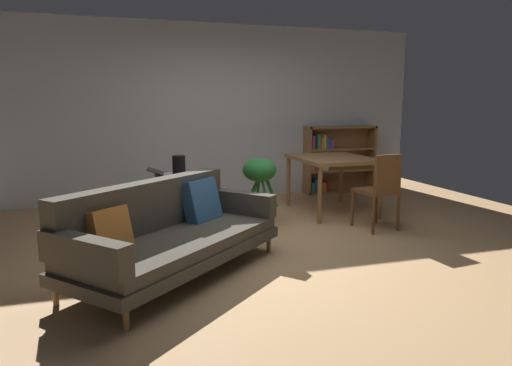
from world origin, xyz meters
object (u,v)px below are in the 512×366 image
object	(u,v)px
potted_floor_plant	(260,179)
media_console	(178,203)
desk_speaker	(179,169)
dining_table	(332,162)
open_laptop	(167,173)
dining_chair_near	(380,188)
bookshelf	(334,160)
fabric_couch	(169,231)

from	to	relation	value
potted_floor_plant	media_console	bearing A→B (deg)	173.67
desk_speaker	dining_table	size ratio (longest dim) A/B	0.24
open_laptop	dining_chair_near	distance (m)	2.58
dining_chair_near	dining_table	bearing A→B (deg)	97.02
potted_floor_plant	bookshelf	size ratio (longest dim) A/B	0.67
dining_table	bookshelf	xyz separation A→B (m)	(0.69, 1.32, -0.14)
dining_chair_near	bookshelf	world-z (taller)	bookshelf
fabric_couch	media_console	bearing A→B (deg)	80.00
desk_speaker	dining_table	xyz separation A→B (m)	(2.15, 0.50, -0.07)
fabric_couch	dining_chair_near	world-z (taller)	dining_chair_near
dining_table	dining_chair_near	xyz separation A→B (m)	(0.12, -1.01, -0.18)
desk_speaker	potted_floor_plant	distance (m)	1.05
potted_floor_plant	dining_chair_near	size ratio (longest dim) A/B	0.90
open_laptop	dining_table	bearing A→B (deg)	-0.48
media_console	open_laptop	size ratio (longest dim) A/B	2.28
bookshelf	fabric_couch	bearing A→B (deg)	-135.65
media_console	bookshelf	world-z (taller)	bookshelf
potted_floor_plant	dining_table	world-z (taller)	potted_floor_plant
desk_speaker	dining_chair_near	world-z (taller)	dining_chair_near
desk_speaker	dining_chair_near	xyz separation A→B (m)	(2.27, -0.52, -0.25)
dining_chair_near	potted_floor_plant	bearing A→B (deg)	150.98
fabric_couch	media_console	world-z (taller)	fabric_couch
media_console	bookshelf	xyz separation A→B (m)	(2.82, 1.52, 0.26)
dining_chair_near	open_laptop	bearing A→B (deg)	156.41
open_laptop	potted_floor_plant	bearing A→B (deg)	-16.73
fabric_couch	dining_chair_near	bearing A→B (deg)	15.23
media_console	bookshelf	size ratio (longest dim) A/B	0.84
fabric_couch	bookshelf	world-z (taller)	bookshelf
potted_floor_plant	fabric_couch	bearing A→B (deg)	-132.18
open_laptop	dining_table	world-z (taller)	dining_table
dining_table	bookshelf	distance (m)	1.50
desk_speaker	bookshelf	size ratio (longest dim) A/B	0.24
fabric_couch	bookshelf	distance (m)	4.32
media_console	dining_table	world-z (taller)	dining_table
open_laptop	dining_chair_near	size ratio (longest dim) A/B	0.50
potted_floor_plant	dining_chair_near	bearing A→B (deg)	-29.02
desk_speaker	potted_floor_plant	world-z (taller)	desk_speaker
fabric_couch	media_console	xyz separation A→B (m)	(0.26, 1.50, -0.08)
desk_speaker	potted_floor_plant	size ratio (longest dim) A/B	0.35
media_console	dining_table	bearing A→B (deg)	5.40
fabric_couch	potted_floor_plant	bearing A→B (deg)	47.82
media_console	potted_floor_plant	world-z (taller)	potted_floor_plant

